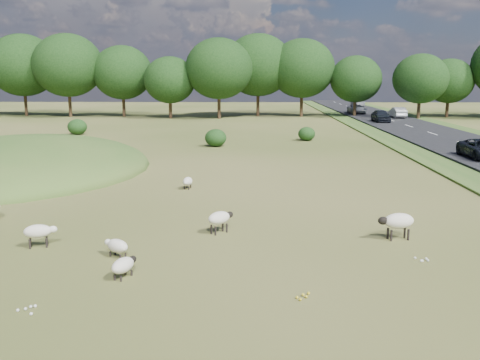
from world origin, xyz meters
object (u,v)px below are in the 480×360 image
sheep_6 (188,182)px  sheep_5 (220,218)px  sheep_2 (123,265)px  sheep_1 (39,231)px  sheep_0 (117,246)px  sheep_4 (398,221)px  car_4 (398,112)px  car_6 (357,109)px  car_1 (358,102)px  car_2 (381,116)px

sheep_6 → sheep_5: bearing=20.6°
sheep_2 → sheep_1: bearing=75.8°
sheep_0 → sheep_1: sheep_1 is taller
sheep_1 → sheep_5: 6.29m
sheep_6 → sheep_4: bearing=50.2°
car_4 → car_6: (-3.80, 8.74, -0.02)m
car_6 → sheep_2: bearing=-106.1°
car_1 → sheep_6: bearing=72.8°
sheep_6 → car_1: bearing=168.1°
car_2 → car_4: car_2 is taller
sheep_1 → car_4: (26.54, 55.09, 0.40)m
sheep_2 → car_4: 62.20m
car_6 → sheep_4: bearing=-99.4°
car_2 → sheep_0: bearing=-111.9°
sheep_0 → car_4: car_4 is taller
sheep_0 → sheep_5: 4.17m
sheep_1 → sheep_6: (3.86, 9.68, -0.17)m
sheep_4 → sheep_5: 6.38m
sheep_4 → car_4: (14.18, 53.92, 0.28)m
sheep_4 → sheep_6: (-8.50, 8.51, -0.29)m
sheep_1 → car_2: (22.74, 48.39, 0.43)m
sheep_4 → sheep_2: bearing=12.7°
sheep_4 → car_2: (10.38, 47.22, 0.31)m
sheep_0 → car_4: bearing=-76.9°
sheep_5 → car_2: 49.48m
sheep_0 → sheep_2: size_ratio=0.94×
car_2 → car_6: (0.00, 15.44, -0.06)m
sheep_2 → car_1: (23.01, 85.74, 0.58)m
sheep_6 → sheep_2: bearing=3.7°
car_6 → sheep_6: bearing=-109.2°
sheep_6 → car_1: 76.78m
car_2 → car_4: (3.80, 6.70, -0.04)m
sheep_0 → car_2: bearing=-75.9°
sheep_6 → car_6: size_ratio=0.22×
sheep_5 → sheep_6: bearing=61.7°
sheep_5 → sheep_0: bearing=177.4°
sheep_2 → sheep_6: (0.34, 12.38, 0.00)m
car_1 → car_4: (0.00, -27.95, -0.01)m
sheep_0 → car_4: (23.66, 56.00, 0.58)m
sheep_6 → sheep_1: bearing=-16.5°
sheep_4 → car_1: car_1 is taller
sheep_0 → sheep_1: size_ratio=0.88×
sheep_1 → sheep_6: bearing=51.4°
car_1 → car_6: size_ratio=1.00×
sheep_4 → sheep_6: sheep_4 is taller
car_1 → car_6: (-3.80, -19.21, -0.03)m
sheep_2 → sheep_6: size_ratio=1.01×
sheep_4 → car_2: car_2 is taller
sheep_6 → car_1: (22.67, 73.36, 0.58)m
sheep_1 → sheep_2: bearing=-54.2°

